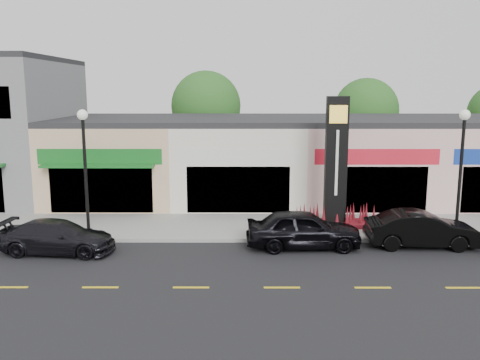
{
  "coord_description": "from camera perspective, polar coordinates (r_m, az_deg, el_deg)",
  "views": [
    {
      "loc": [
        -1.34,
        -18.85,
        6.46
      ],
      "look_at": [
        -1.4,
        4.0,
        2.36
      ],
      "focal_mm": 38.0,
      "sensor_mm": 36.0,
      "label": 1
    }
  ],
  "objects": [
    {
      "name": "curb",
      "position": [
        21.94,
        3.68,
        -6.76
      ],
      "size": [
        52.0,
        0.2,
        0.15
      ],
      "primitive_type": "cube",
      "color": "gray",
      "rests_on": "ground"
    },
    {
      "name": "tree_rear_mid",
      "position": [
        39.5,
        13.96,
        7.59
      ],
      "size": [
        4.8,
        4.8,
        7.29
      ],
      "color": "#382619",
      "rests_on": "ground"
    },
    {
      "name": "shop_beige",
      "position": [
        31.41,
        -13.03,
        2.48
      ],
      "size": [
        7.0,
        10.85,
        4.8
      ],
      "color": "tan",
      "rests_on": "ground"
    },
    {
      "name": "car_black_conv",
      "position": [
        22.36,
        19.7,
        -5.24
      ],
      "size": [
        1.74,
        4.58,
        1.49
      ],
      "primitive_type": "imported",
      "rotation": [
        0.0,
        0.0,
        1.53
      ],
      "color": "black",
      "rests_on": "ground"
    },
    {
      "name": "shop_pink_w",
      "position": [
        31.35,
        12.77,
        2.48
      ],
      "size": [
        7.0,
        10.01,
        4.8
      ],
      "color": "#C8A498",
      "rests_on": "ground"
    },
    {
      "name": "car_dark_sedan",
      "position": [
        21.59,
        -19.78,
        -6.02
      ],
      "size": [
        2.22,
        4.68,
        1.32
      ],
      "primitive_type": "imported",
      "rotation": [
        0.0,
        0.0,
        1.49
      ],
      "color": "black",
      "rests_on": "ground"
    },
    {
      "name": "lamp_east_near",
      "position": [
        23.49,
        23.6,
        2.03
      ],
      "size": [
        0.44,
        0.44,
        5.47
      ],
      "color": "black",
      "rests_on": "sidewalk"
    },
    {
      "name": "sidewalk",
      "position": [
        24.1,
        3.35,
        -5.21
      ],
      "size": [
        52.0,
        4.3,
        0.15
      ],
      "primitive_type": "cube",
      "color": "gray",
      "rests_on": "ground"
    },
    {
      "name": "shop_cream",
      "position": [
        30.59,
        -0.14,
        2.54
      ],
      "size": [
        7.0,
        10.01,
        4.8
      ],
      "color": "beige",
      "rests_on": "ground"
    },
    {
      "name": "lamp_west_near",
      "position": [
        22.56,
        -17.02,
        2.13
      ],
      "size": [
        0.44,
        0.44,
        5.47
      ],
      "color": "black",
      "rests_on": "sidewalk"
    },
    {
      "name": "shop_pink_e",
      "position": [
        33.58,
        24.52,
        2.31
      ],
      "size": [
        7.0,
        10.01,
        4.8
      ],
      "color": "#C8A498",
      "rests_on": "ground"
    },
    {
      "name": "ground",
      "position": [
        19.97,
        4.04,
        -8.72
      ],
      "size": [
        120.0,
        120.0,
        0.0
      ],
      "primitive_type": "plane",
      "color": "black",
      "rests_on": "ground"
    },
    {
      "name": "pylon_sign",
      "position": [
        23.82,
        10.65,
        -0.12
      ],
      "size": [
        4.2,
        1.3,
        6.0
      ],
      "color": "maroon",
      "rests_on": "sidewalk"
    },
    {
      "name": "car_black_sedan",
      "position": [
        21.08,
        7.13,
        -5.48
      ],
      "size": [
        2.01,
        4.73,
        1.59
      ],
      "primitive_type": "imported",
      "rotation": [
        0.0,
        0.0,
        1.6
      ],
      "color": "black",
      "rests_on": "ground"
    },
    {
      "name": "tree_rear_west",
      "position": [
        38.46,
        -3.85,
        8.3
      ],
      "size": [
        5.2,
        5.2,
        7.83
      ],
      "color": "#382619",
      "rests_on": "ground"
    }
  ]
}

